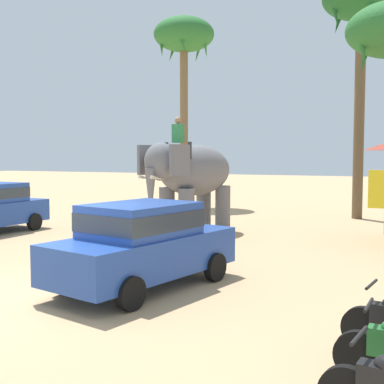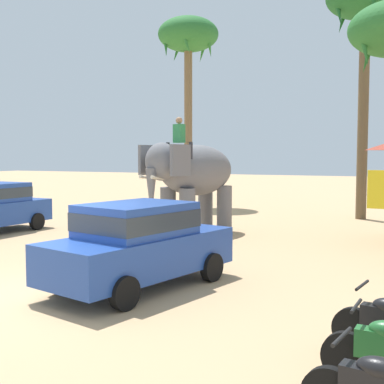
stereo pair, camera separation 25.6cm
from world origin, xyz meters
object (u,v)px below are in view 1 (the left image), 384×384
at_px(elephant_with_mahout, 191,175).
at_px(palm_tree_behind_elephant, 184,42).
at_px(car_sedan_foreground, 143,242).
at_px(palm_tree_left_of_road, 362,7).

height_order(elephant_with_mahout, palm_tree_behind_elephant, palm_tree_behind_elephant).
bearing_deg(palm_tree_behind_elephant, car_sedan_foreground, -67.09).
height_order(elephant_with_mahout, palm_tree_left_of_road, palm_tree_left_of_road).
xyz_separation_m(car_sedan_foreground, palm_tree_behind_elephant, (-6.71, 15.87, 7.73)).
bearing_deg(palm_tree_left_of_road, elephant_with_mahout, -123.84).
bearing_deg(palm_tree_left_of_road, palm_tree_behind_elephant, 165.32).
distance_m(car_sedan_foreground, palm_tree_left_of_road, 15.74).
bearing_deg(elephant_with_mahout, palm_tree_left_of_road, 56.16).
relative_size(car_sedan_foreground, elephant_with_mahout, 1.09).
xyz_separation_m(elephant_with_mahout, palm_tree_behind_elephant, (-4.67, 9.22, 6.67)).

